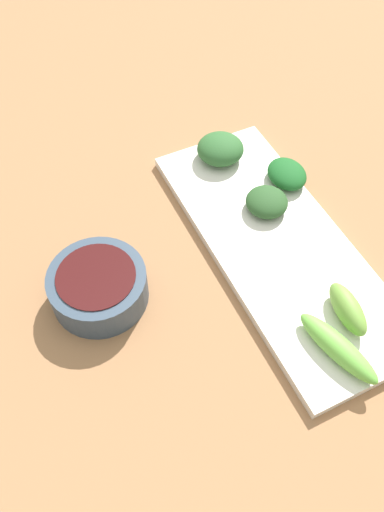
# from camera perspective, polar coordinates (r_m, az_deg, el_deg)

# --- Properties ---
(tabletop) EXTENTS (2.10, 2.10, 0.02)m
(tabletop) POSITION_cam_1_polar(r_m,az_deg,el_deg) (0.60, 2.13, -0.26)
(tabletop) COLOR #996A44
(tabletop) RESTS_ON ground
(sauce_bowl) EXTENTS (0.10, 0.10, 0.04)m
(sauce_bowl) POSITION_cam_1_polar(r_m,az_deg,el_deg) (0.55, -10.25, -3.20)
(sauce_bowl) COLOR #374759
(sauce_bowl) RESTS_ON tabletop
(serving_plate) EXTENTS (0.15, 0.37, 0.01)m
(serving_plate) POSITION_cam_1_polar(r_m,az_deg,el_deg) (0.60, 9.39, 1.16)
(serving_plate) COLOR silver
(serving_plate) RESTS_ON tabletop
(broccoli_leafy_0) EXTENTS (0.05, 0.06, 0.02)m
(broccoli_leafy_0) POSITION_cam_1_polar(r_m,az_deg,el_deg) (0.65, 10.37, 8.85)
(broccoli_leafy_0) COLOR #195721
(broccoli_leafy_0) RESTS_ON serving_plate
(broccoli_leafy_1) EXTENTS (0.05, 0.06, 0.02)m
(broccoli_leafy_1) POSITION_cam_1_polar(r_m,az_deg,el_deg) (0.62, 8.21, 5.89)
(broccoli_leafy_1) COLOR #284D24
(broccoli_leafy_1) RESTS_ON serving_plate
(broccoli_stalk_2) EXTENTS (0.03, 0.07, 0.03)m
(broccoli_stalk_2) POSITION_cam_1_polar(r_m,az_deg,el_deg) (0.55, 16.72, -5.58)
(broccoli_stalk_2) COLOR #6FA03D
(broccoli_stalk_2) RESTS_ON serving_plate
(broccoli_leafy_3) EXTENTS (0.07, 0.07, 0.03)m
(broccoli_leafy_3) POSITION_cam_1_polar(r_m,az_deg,el_deg) (0.67, 3.13, 11.66)
(broccoli_leafy_3) COLOR #2C5B2B
(broccoli_leafy_3) RESTS_ON serving_plate
(broccoli_stalk_4) EXTENTS (0.05, 0.10, 0.02)m
(broccoli_stalk_4) POSITION_cam_1_polar(r_m,az_deg,el_deg) (0.53, 15.73, -9.66)
(broccoli_stalk_4) COLOR #69B541
(broccoli_stalk_4) RESTS_ON serving_plate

